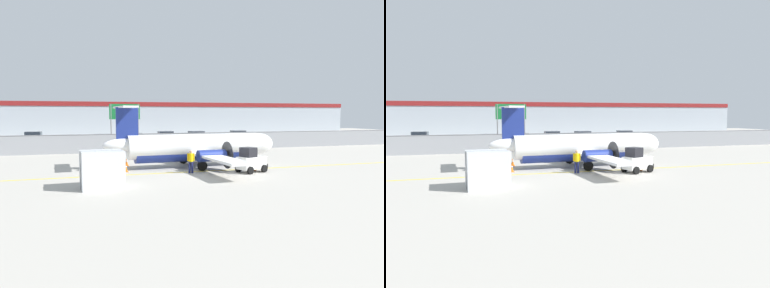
# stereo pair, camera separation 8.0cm
# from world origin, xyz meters

# --- Properties ---
(ground_plane) EXTENTS (140.00, 140.00, 0.01)m
(ground_plane) POSITION_xyz_m (0.00, 2.00, 0.00)
(ground_plane) COLOR #ADA89E
(perimeter_fence) EXTENTS (98.00, 0.10, 2.10)m
(perimeter_fence) POSITION_xyz_m (0.00, 18.00, 1.12)
(perimeter_fence) COLOR gray
(perimeter_fence) RESTS_ON ground
(parking_lot_strip) EXTENTS (98.00, 17.00, 0.12)m
(parking_lot_strip) POSITION_xyz_m (0.00, 29.50, 0.06)
(parking_lot_strip) COLOR #38383A
(parking_lot_strip) RESTS_ON ground
(background_building) EXTENTS (91.00, 8.10, 6.50)m
(background_building) POSITION_xyz_m (0.00, 47.99, 3.26)
(background_building) COLOR #A8B2BC
(background_building) RESTS_ON ground
(commuter_airplane) EXTENTS (14.72, 16.06, 4.92)m
(commuter_airplane) POSITION_xyz_m (-0.35, 4.49, 1.60)
(commuter_airplane) COLOR white
(commuter_airplane) RESTS_ON ground
(baggage_tug) EXTENTS (2.57, 2.03, 1.88)m
(baggage_tug) POSITION_xyz_m (2.39, 0.42, 0.86)
(baggage_tug) COLOR silver
(baggage_tug) RESTS_ON ground
(ground_crew_worker) EXTENTS (0.54, 0.44, 1.70)m
(ground_crew_worker) POSITION_xyz_m (-1.97, 1.44, 0.95)
(ground_crew_worker) COLOR #191E4C
(ground_crew_worker) RESTS_ON ground
(cargo_container) EXTENTS (2.52, 2.15, 2.20)m
(cargo_container) POSITION_xyz_m (-8.57, -2.30, 1.10)
(cargo_container) COLOR silver
(cargo_container) RESTS_ON ground
(traffic_cone_near_left) EXTENTS (0.36, 0.36, 0.64)m
(traffic_cone_near_left) POSITION_xyz_m (2.40, 4.59, 0.31)
(traffic_cone_near_left) COLOR orange
(traffic_cone_near_left) RESTS_ON ground
(traffic_cone_near_right) EXTENTS (0.36, 0.36, 0.64)m
(traffic_cone_near_right) POSITION_xyz_m (3.21, 1.55, 0.31)
(traffic_cone_near_right) COLOR orange
(traffic_cone_near_right) RESTS_ON ground
(traffic_cone_far_left) EXTENTS (0.36, 0.36, 0.64)m
(traffic_cone_far_left) POSITION_xyz_m (-6.00, 6.54, 0.31)
(traffic_cone_far_left) COLOR orange
(traffic_cone_far_left) RESTS_ON ground
(traffic_cone_far_right) EXTENTS (0.36, 0.36, 0.64)m
(traffic_cone_far_right) POSITION_xyz_m (-6.46, 3.40, 0.31)
(traffic_cone_far_right) COLOR orange
(traffic_cone_far_right) RESTS_ON ground
(parked_car_0) EXTENTS (4.35, 2.34, 1.58)m
(parked_car_0) POSITION_xyz_m (-15.85, 35.35, 0.89)
(parked_car_0) COLOR #19662D
(parked_car_0) RESTS_ON parking_lot_strip
(parked_car_1) EXTENTS (4.27, 2.14, 1.58)m
(parked_car_1) POSITION_xyz_m (-10.70, 25.08, 0.89)
(parked_car_1) COLOR #B28C19
(parked_car_1) RESTS_ON parking_lot_strip
(parked_car_2) EXTENTS (4.37, 2.38, 1.58)m
(parked_car_2) POSITION_xyz_m (-6.52, 25.35, 0.89)
(parked_car_2) COLOR silver
(parked_car_2) RESTS_ON parking_lot_strip
(parked_car_3) EXTENTS (4.38, 2.42, 1.58)m
(parked_car_3) POSITION_xyz_m (-2.21, 26.29, 0.89)
(parked_car_3) COLOR gray
(parked_car_3) RESTS_ON parking_lot_strip
(parked_car_4) EXTENTS (4.25, 2.09, 1.58)m
(parked_car_4) POSITION_xyz_m (2.99, 30.88, 0.89)
(parked_car_4) COLOR red
(parked_car_4) RESTS_ON parking_lot_strip
(parked_car_5) EXTENTS (4.31, 2.23, 1.58)m
(parked_car_5) POSITION_xyz_m (7.53, 29.68, 0.89)
(parked_car_5) COLOR #19662D
(parked_car_5) RESTS_ON parking_lot_strip
(parked_car_6) EXTENTS (4.39, 2.44, 1.58)m
(parked_car_6) POSITION_xyz_m (10.13, 23.32, 0.89)
(parked_car_6) COLOR navy
(parked_car_6) RESTS_ON parking_lot_strip
(parked_car_7) EXTENTS (4.35, 2.34, 1.58)m
(parked_car_7) POSITION_xyz_m (14.74, 29.78, 0.89)
(parked_car_7) COLOR #19662D
(parked_car_7) RESTS_ON parking_lot_strip
(highway_sign) EXTENTS (3.60, 0.14, 5.50)m
(highway_sign) POSITION_xyz_m (-4.36, 20.31, 4.14)
(highway_sign) COLOR slate
(highway_sign) RESTS_ON ground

